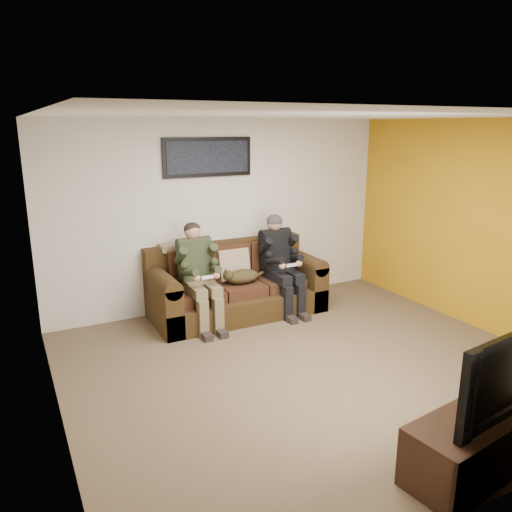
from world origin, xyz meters
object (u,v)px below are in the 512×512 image
cat (241,276)px  tv_stand (486,437)px  person_right (280,258)px  sofa (235,287)px  person_left (198,269)px  framed_poster (208,157)px  television (495,370)px

cat → tv_stand: (0.32, -3.60, -0.33)m
person_right → cat: 0.62m
sofa → tv_stand: sofa is taller
person_left → framed_poster: 1.52m
television → person_right: bearing=78.3°
cat → framed_poster: (-0.21, 0.56, 1.54)m
sofa → tv_stand: (0.33, -3.78, -0.13)m
person_left → television: (0.93, -3.59, 0.05)m
person_left → person_right: person_right is taller
person_right → tv_stand: size_ratio=0.91×
cat → television: bearing=-84.9°
person_right → tv_stand: person_right is taller
sofa → person_left: bearing=-162.0°
framed_poster → person_left: bearing=-124.5°
television → person_left: bearing=97.0°
sofa → person_right: person_right is taller
sofa → cat: (0.01, -0.18, 0.21)m
framed_poster → person_right: bearing=-35.9°
person_right → framed_poster: size_ratio=1.06×
person_right → television: (-0.27, -3.59, 0.04)m
sofa → framed_poster: size_ratio=1.85×
person_left → person_right: (1.19, 0.00, 0.00)m
tv_stand → person_right: bearing=78.3°
person_left → television: size_ratio=1.14×
person_right → television: bearing=-94.2°
tv_stand → television: bearing=82.5°
person_right → sofa: bearing=162.0°
person_right → tv_stand: 3.64m
person_left → tv_stand: bearing=-75.5°
framed_poster → television: 4.40m
cat → person_left: bearing=-178.7°
framed_poster → television: (0.53, -4.17, -1.31)m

